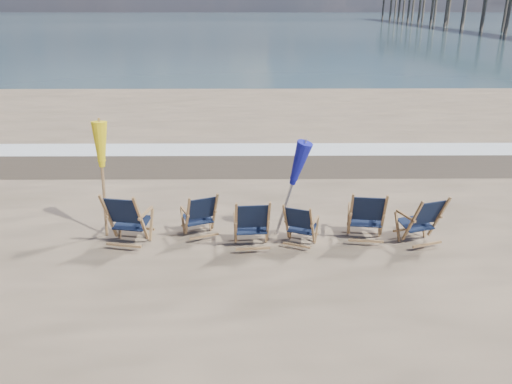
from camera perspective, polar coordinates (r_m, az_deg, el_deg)
ocean at (r=134.70m, az=-0.44°, el=18.99°), size 400.00×400.00×0.00m
surf_foam at (r=15.53m, az=-0.18°, el=4.90°), size 200.00×1.40×0.01m
wet_sand_strip at (r=14.09m, az=-0.15°, el=3.23°), size 200.00×2.60×0.00m
beach_chair_0 at (r=9.27m, az=-13.01°, el=-3.28°), size 0.86×0.93×1.12m
beach_chair_1 at (r=9.59m, az=-4.72°, el=-2.47°), size 0.83×0.87×0.96m
beach_chair_2 at (r=9.01m, az=1.42°, el=-3.70°), size 0.73×0.80×1.04m
beach_chair_3 at (r=9.12m, az=6.43°, el=-4.05°), size 0.77×0.81×0.89m
beach_chair_4 at (r=9.52m, az=14.37°, el=-2.89°), size 0.78×0.85×1.07m
beach_chair_5 at (r=9.83m, az=20.15°, el=-2.92°), size 0.87×0.92×1.03m
umbrella_yellow at (r=9.72m, az=-17.45°, el=4.44°), size 0.30×0.30×2.20m
umbrella_blue at (r=9.25m, az=3.87°, el=3.09°), size 0.30×0.30×1.96m
fishing_pier at (r=89.17m, az=26.37°, el=19.05°), size 4.40×140.00×9.30m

